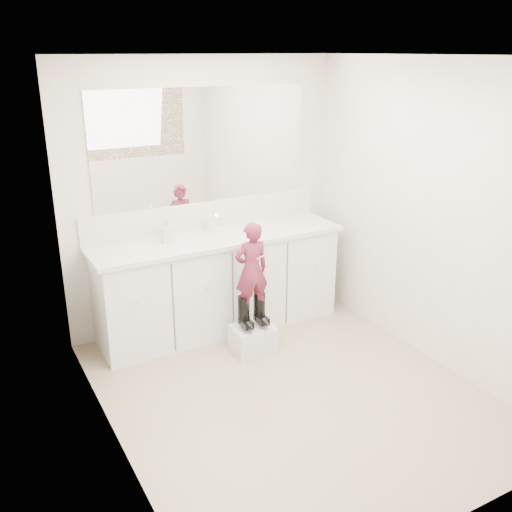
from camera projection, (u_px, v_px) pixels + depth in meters
floor at (290, 391)px, 4.31m from camera, size 3.00×3.00×0.00m
ceiling at (298, 55)px, 3.49m from camera, size 3.00×3.00×0.00m
wall_back at (204, 195)px, 5.14m from camera, size 2.60×0.00×2.60m
wall_front at (466, 330)px, 2.67m from camera, size 2.60×0.00×2.60m
wall_left at (105, 275)px, 3.31m from camera, size 0.00×3.00×3.00m
wall_right at (433, 216)px, 4.49m from camera, size 0.00×3.00×3.00m
vanity_cabinet at (219, 284)px, 5.17m from camera, size 2.20×0.55×0.85m
countertop at (219, 238)px, 5.01m from camera, size 2.28×0.58×0.04m
backsplash at (206, 215)px, 5.19m from camera, size 2.28×0.03×0.25m
mirror at (203, 146)px, 4.98m from camera, size 2.00×0.02×1.00m
dot_panel at (477, 238)px, 2.52m from camera, size 2.00×0.01×1.20m
faucet at (211, 226)px, 5.12m from camera, size 0.08×0.08×0.10m
cup at (249, 229)px, 5.07m from camera, size 0.11×0.11×0.08m
soap_bottle at (168, 229)px, 4.83m from camera, size 0.12×0.12×0.22m
step_stool at (253, 338)px, 4.87m from camera, size 0.36×0.30×0.22m
boot_left at (244, 312)px, 4.76m from camera, size 0.11×0.20×0.29m
boot_right at (259, 309)px, 4.83m from camera, size 0.11×0.20×0.29m
toddler at (251, 270)px, 4.67m from camera, size 0.31×0.21×0.82m
toothbrush at (264, 256)px, 4.59m from camera, size 0.14×0.02×0.06m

